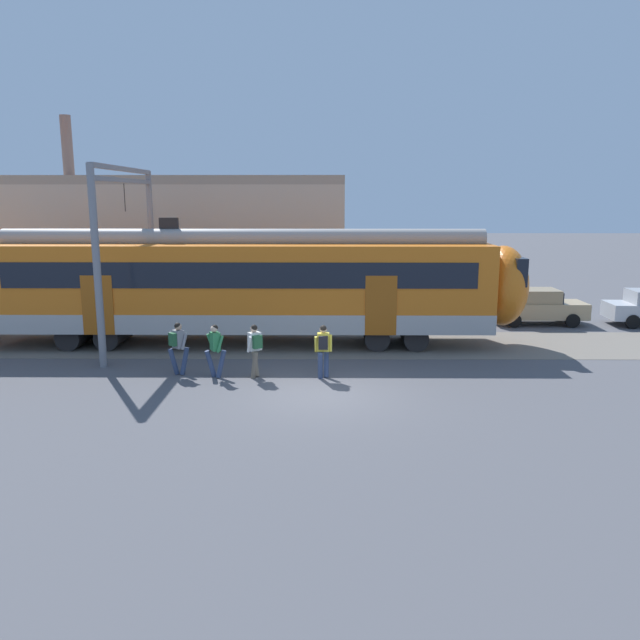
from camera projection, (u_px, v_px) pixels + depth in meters
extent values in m
plane|color=#515156|center=(321.00, 394.00, 17.55)|extent=(160.00, 160.00, 0.00)
cube|color=#B2ADA8|center=(245.00, 317.00, 23.34)|extent=(18.00, 3.06, 0.70)
cube|color=orange|center=(244.00, 276.00, 23.04)|extent=(18.00, 3.00, 2.40)
cube|color=black|center=(238.00, 276.00, 21.52)|extent=(16.56, 0.03, 0.90)
cube|color=#AC5413|center=(381.00, 306.00, 21.67)|extent=(1.10, 0.04, 2.10)
cube|color=#AC5413|center=(98.00, 305.00, 21.76)|extent=(1.10, 0.04, 2.10)
cylinder|color=gray|center=(243.00, 238.00, 22.77)|extent=(17.64, 0.70, 0.70)
cube|color=black|center=(169.00, 223.00, 22.69)|extent=(0.70, 0.12, 0.40)
cylinder|color=black|center=(412.00, 333.00, 23.40)|extent=(0.90, 2.40, 0.90)
cylinder|color=black|center=(375.00, 333.00, 23.41)|extent=(0.90, 2.40, 0.90)
cylinder|color=black|center=(116.00, 332.00, 23.50)|extent=(0.90, 2.40, 0.90)
cylinder|color=black|center=(79.00, 332.00, 23.51)|extent=(0.90, 2.40, 0.90)
ellipsoid|color=orange|center=(502.00, 286.00, 23.02)|extent=(1.80, 2.85, 2.95)
cube|color=black|center=(512.00, 269.00, 22.90)|extent=(0.40, 2.40, 1.00)
cylinder|color=navy|center=(185.00, 361.00, 19.47)|extent=(0.36, 0.35, 0.87)
cylinder|color=navy|center=(174.00, 361.00, 19.41)|extent=(0.36, 0.35, 0.87)
cube|color=gray|center=(178.00, 339.00, 19.30)|extent=(0.42, 0.43, 0.56)
cylinder|color=gray|center=(172.00, 340.00, 19.42)|extent=(0.24, 0.24, 0.52)
cylinder|color=gray|center=(184.00, 341.00, 19.21)|extent=(0.24, 0.24, 0.52)
sphere|color=tan|center=(178.00, 327.00, 19.24)|extent=(0.22, 0.22, 0.22)
sphere|color=black|center=(178.00, 326.00, 19.22)|extent=(0.20, 0.20, 0.20)
cube|color=#235633|center=(173.00, 339.00, 19.18)|extent=(0.31, 0.31, 0.40)
cylinder|color=navy|center=(211.00, 364.00, 19.16)|extent=(0.38, 0.30, 0.87)
cylinder|color=navy|center=(221.00, 364.00, 19.12)|extent=(0.38, 0.30, 0.87)
cube|color=#2D7F47|center=(215.00, 341.00, 19.00)|extent=(0.38, 0.43, 0.56)
cylinder|color=#2D7F47|center=(220.00, 344.00, 18.86)|extent=(0.26, 0.19, 0.52)
cylinder|color=#2D7F47|center=(210.00, 342.00, 19.17)|extent=(0.26, 0.19, 0.52)
sphere|color=beige|center=(214.00, 329.00, 18.92)|extent=(0.22, 0.22, 0.22)
sphere|color=black|center=(215.00, 328.00, 18.92)|extent=(0.20, 0.20, 0.20)
cylinder|color=#6B6051|center=(255.00, 362.00, 19.30)|extent=(0.33, 0.38, 0.87)
cylinder|color=#6B6051|center=(254.00, 365.00, 18.98)|extent=(0.33, 0.38, 0.87)
cube|color=silver|center=(254.00, 341.00, 19.00)|extent=(0.43, 0.40, 0.56)
cylinder|color=silver|center=(249.00, 344.00, 18.83)|extent=(0.21, 0.25, 0.52)
cylinder|color=silver|center=(260.00, 342.00, 19.20)|extent=(0.21, 0.25, 0.52)
sphere|color=beige|center=(254.00, 329.00, 18.94)|extent=(0.22, 0.22, 0.22)
sphere|color=black|center=(254.00, 328.00, 18.92)|extent=(0.20, 0.20, 0.20)
cube|color=#235633|center=(257.00, 342.00, 18.85)|extent=(0.32, 0.29, 0.40)
cylinder|color=navy|center=(326.00, 363.00, 19.19)|extent=(0.16, 0.36, 0.87)
cylinder|color=navy|center=(320.00, 366.00, 18.92)|extent=(0.16, 0.36, 0.87)
cube|color=gold|center=(323.00, 342.00, 18.92)|extent=(0.36, 0.25, 0.56)
cylinder|color=gold|center=(316.00, 344.00, 18.86)|extent=(0.09, 0.25, 0.52)
cylinder|color=gold|center=(331.00, 343.00, 19.00)|extent=(0.09, 0.25, 0.52)
sphere|color=beige|center=(323.00, 329.00, 18.86)|extent=(0.22, 0.22, 0.22)
sphere|color=black|center=(323.00, 328.00, 18.84)|extent=(0.20, 0.20, 0.20)
cube|color=black|center=(323.00, 343.00, 18.74)|extent=(0.28, 0.16, 0.40)
cube|color=tan|center=(538.00, 310.00, 27.19)|extent=(4.00, 1.65, 0.68)
cube|color=#9D8662|center=(535.00, 296.00, 27.07)|extent=(1.90, 1.44, 0.56)
cube|color=black|center=(557.00, 296.00, 27.07)|extent=(0.12, 1.37, 0.48)
cylinder|color=black|center=(559.00, 314.00, 28.01)|extent=(0.60, 0.20, 0.60)
cylinder|color=black|center=(572.00, 321.00, 26.48)|extent=(0.60, 0.20, 0.60)
cylinder|color=black|center=(504.00, 314.00, 28.03)|extent=(0.60, 0.20, 0.60)
cylinder|color=black|center=(514.00, 321.00, 26.50)|extent=(0.60, 0.20, 0.60)
cylinder|color=black|center=(617.00, 315.00, 27.79)|extent=(0.61, 0.23, 0.60)
cylinder|color=black|center=(632.00, 322.00, 26.26)|extent=(0.61, 0.23, 0.60)
cylinder|color=gray|center=(97.00, 268.00, 19.81)|extent=(0.24, 0.24, 6.50)
cylinder|color=gray|center=(152.00, 251.00, 26.09)|extent=(0.24, 0.24, 6.50)
cube|color=gray|center=(123.00, 169.00, 22.33)|extent=(0.20, 6.40, 0.16)
cube|color=gray|center=(124.00, 180.00, 22.41)|extent=(0.20, 6.40, 0.16)
cylinder|color=black|center=(125.00, 197.00, 22.53)|extent=(0.03, 0.03, 1.00)
cube|color=#B2A899|center=(175.00, 249.00, 30.05)|extent=(16.19, 5.00, 6.00)
cube|color=gray|center=(172.00, 181.00, 29.43)|extent=(16.19, 5.00, 0.40)
cylinder|color=#8C6656|center=(67.00, 151.00, 29.20)|extent=(0.50, 0.50, 3.20)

